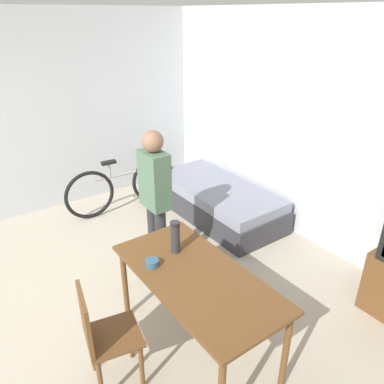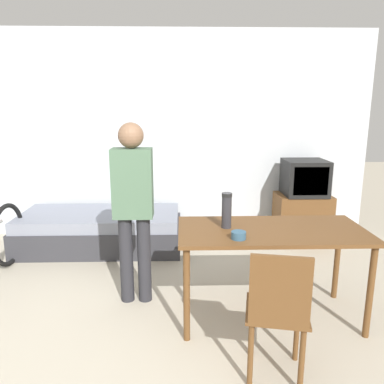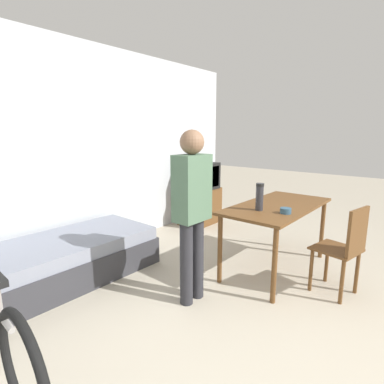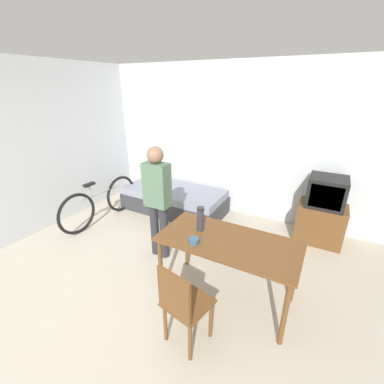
{
  "view_description": "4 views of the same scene",
  "coord_description": "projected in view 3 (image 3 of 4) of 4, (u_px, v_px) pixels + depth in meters",
  "views": [
    {
      "loc": [
        2.9,
        -0.19,
        2.62
      ],
      "look_at": [
        -0.07,
        1.94,
        0.86
      ],
      "focal_mm": 35.0,
      "sensor_mm": 36.0,
      "label": 1
    },
    {
      "loc": [
        0.3,
        -1.63,
        1.73
      ],
      "look_at": [
        0.4,
        1.81,
        0.94
      ],
      "focal_mm": 35.0,
      "sensor_mm": 36.0,
      "label": 2
    },
    {
      "loc": [
        -2.13,
        -0.19,
        1.58
      ],
      "look_at": [
        0.38,
        1.93,
        0.92
      ],
      "focal_mm": 28.0,
      "sensor_mm": 36.0,
      "label": 3
    },
    {
      "loc": [
        1.79,
        -1.02,
        2.31
      ],
      "look_at": [
        0.14,
        1.99,
        0.87
      ],
      "focal_mm": 24.0,
      "sensor_mm": 36.0,
      "label": 4
    }
  ],
  "objects": [
    {
      "name": "dining_table",
      "position": [
        277.0,
        212.0,
        3.41
      ],
      "size": [
        1.5,
        0.73,
        0.77
      ],
      "color": "brown",
      "rests_on": "ground_plane"
    },
    {
      "name": "wall_back",
      "position": [
        88.0,
        150.0,
        3.91
      ],
      "size": [
        5.61,
        0.06,
        2.7
      ],
      "color": "silver",
      "rests_on": "ground_plane"
    },
    {
      "name": "person_standing",
      "position": [
        192.0,
        206.0,
        2.7
      ],
      "size": [
        0.34,
        0.22,
        1.6
      ],
      "color": "#28282D",
      "rests_on": "ground_plane"
    },
    {
      "name": "tv",
      "position": [
        200.0,
        195.0,
        5.22
      ],
      "size": [
        0.68,
        0.49,
        1.07
      ],
      "color": "brown",
      "rests_on": "ground_plane"
    },
    {
      "name": "thermos_flask",
      "position": [
        260.0,
        196.0,
        3.12
      ],
      "size": [
        0.08,
        0.08,
        0.29
      ],
      "color": "#2D2D33",
      "rests_on": "dining_table"
    },
    {
      "name": "ground_plane",
      "position": [
        374.0,
        371.0,
        2.02
      ],
      "size": [
        20.0,
        20.0,
        0.0
      ],
      "primitive_type": "plane",
      "color": "#B2A893"
    },
    {
      "name": "wooden_chair",
      "position": [
        345.0,
        246.0,
        2.86
      ],
      "size": [
        0.46,
        0.46,
        0.9
      ],
      "color": "brown",
      "rests_on": "ground_plane"
    },
    {
      "name": "mate_bowl",
      "position": [
        286.0,
        211.0,
        3.02
      ],
      "size": [
        0.11,
        0.11,
        0.06
      ],
      "color": "#335670",
      "rests_on": "dining_table"
    },
    {
      "name": "daybed",
      "position": [
        63.0,
        260.0,
        3.24
      ],
      "size": [
        1.97,
        0.92,
        0.45
      ],
      "color": "#333338",
      "rests_on": "ground_plane"
    }
  ]
}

